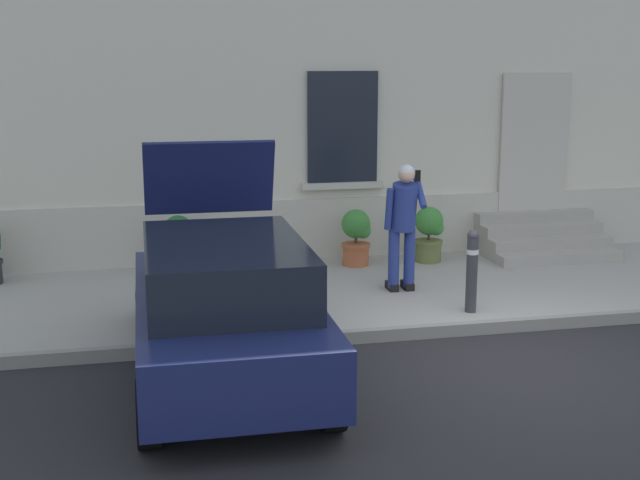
{
  "coord_description": "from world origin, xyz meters",
  "views": [
    {
      "loc": [
        -3.75,
        -8.17,
        3.27
      ],
      "look_at": [
        -1.61,
        1.6,
        1.1
      ],
      "focal_mm": 47.7,
      "sensor_mm": 36.0,
      "label": 1
    }
  ],
  "objects_px": {
    "bollard_far_left": "(158,285)",
    "planter_cream": "(179,243)",
    "planter_olive": "(429,233)",
    "person_on_phone": "(403,219)",
    "planter_terracotta": "(356,236)",
    "hatchback_car_navy": "(224,306)",
    "bollard_near_person": "(472,268)"
  },
  "relations": [
    {
      "from": "hatchback_car_navy",
      "to": "bollard_near_person",
      "type": "xyz_separation_m",
      "value": [
        3.19,
        1.26,
        -0.09
      ]
    },
    {
      "from": "person_on_phone",
      "to": "bollard_near_person",
      "type": "bearing_deg",
      "value": -71.81
    },
    {
      "from": "hatchback_car_navy",
      "to": "person_on_phone",
      "type": "bearing_deg",
      "value": 41.51
    },
    {
      "from": "hatchback_car_navy",
      "to": "planter_olive",
      "type": "distance_m",
      "value": 5.29
    },
    {
      "from": "planter_terracotta",
      "to": "planter_olive",
      "type": "relative_size",
      "value": 1.0
    },
    {
      "from": "person_on_phone",
      "to": "planter_terracotta",
      "type": "xyz_separation_m",
      "value": [
        -0.23,
        1.57,
        -0.54
      ]
    },
    {
      "from": "person_on_phone",
      "to": "planter_olive",
      "type": "xyz_separation_m",
      "value": [
        0.93,
        1.56,
        -0.54
      ]
    },
    {
      "from": "bollard_far_left",
      "to": "planter_cream",
      "type": "bearing_deg",
      "value": 82.11
    },
    {
      "from": "bollard_far_left",
      "to": "planter_olive",
      "type": "bearing_deg",
      "value": 32.17
    },
    {
      "from": "planter_olive",
      "to": "planter_cream",
      "type": "bearing_deg",
      "value": 178.56
    },
    {
      "from": "hatchback_car_navy",
      "to": "planter_olive",
      "type": "relative_size",
      "value": 4.74
    },
    {
      "from": "bollard_near_person",
      "to": "planter_terracotta",
      "type": "xyz_separation_m",
      "value": [
        -0.77,
        2.65,
        -0.11
      ]
    },
    {
      "from": "person_on_phone",
      "to": "planter_cream",
      "type": "distance_m",
      "value": 3.37
    },
    {
      "from": "bollard_far_left",
      "to": "person_on_phone",
      "type": "bearing_deg",
      "value": 18.34
    },
    {
      "from": "bollard_near_person",
      "to": "bollard_far_left",
      "type": "height_order",
      "value": "same"
    },
    {
      "from": "bollard_far_left",
      "to": "hatchback_car_navy",
      "type": "bearing_deg",
      "value": -63.73
    },
    {
      "from": "bollard_far_left",
      "to": "planter_olive",
      "type": "height_order",
      "value": "bollard_far_left"
    },
    {
      "from": "planter_terracotta",
      "to": "planter_olive",
      "type": "height_order",
      "value": "same"
    },
    {
      "from": "bollard_far_left",
      "to": "person_on_phone",
      "type": "xyz_separation_m",
      "value": [
        3.26,
        1.08,
        0.44
      ]
    },
    {
      "from": "hatchback_car_navy",
      "to": "person_on_phone",
      "type": "distance_m",
      "value": 3.54
    },
    {
      "from": "person_on_phone",
      "to": "planter_terracotta",
      "type": "bearing_deg",
      "value": 89.54
    },
    {
      "from": "bollard_far_left",
      "to": "planter_cream",
      "type": "height_order",
      "value": "bollard_far_left"
    },
    {
      "from": "bollard_far_left",
      "to": "planter_cream",
      "type": "relative_size",
      "value": 1.22
    },
    {
      "from": "planter_terracotta",
      "to": "planter_cream",
      "type": "bearing_deg",
      "value": 178.3
    },
    {
      "from": "planter_olive",
      "to": "bollard_far_left",
      "type": "bearing_deg",
      "value": -147.83
    },
    {
      "from": "bollard_far_left",
      "to": "planter_olive",
      "type": "xyz_separation_m",
      "value": [
        4.19,
        2.64,
        -0.11
      ]
    },
    {
      "from": "person_on_phone",
      "to": "planter_olive",
      "type": "bearing_deg",
      "value": 50.45
    },
    {
      "from": "bollard_near_person",
      "to": "bollard_far_left",
      "type": "bearing_deg",
      "value": 180.0
    },
    {
      "from": "hatchback_car_navy",
      "to": "planter_cream",
      "type": "relative_size",
      "value": 4.74
    },
    {
      "from": "bollard_far_left",
      "to": "planter_cream",
      "type": "distance_m",
      "value": 2.76
    },
    {
      "from": "hatchback_car_navy",
      "to": "planter_terracotta",
      "type": "distance_m",
      "value": 4.6
    },
    {
      "from": "planter_cream",
      "to": "planter_terracotta",
      "type": "relative_size",
      "value": 1.0
    }
  ]
}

